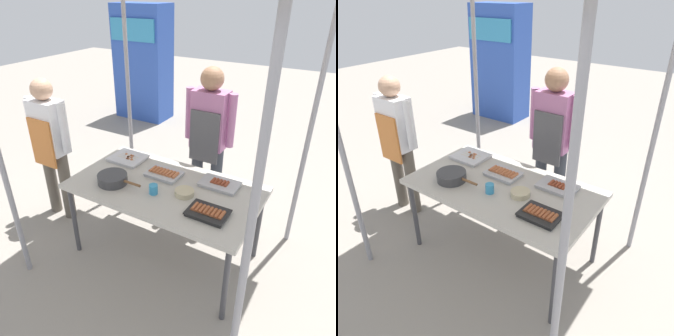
# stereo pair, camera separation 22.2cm
# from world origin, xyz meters

# --- Properties ---
(ground_plane) EXTENTS (18.00, 18.00, 0.00)m
(ground_plane) POSITION_xyz_m (0.00, 0.00, 0.00)
(ground_plane) COLOR gray
(stall_table) EXTENTS (1.60, 0.90, 0.75)m
(stall_table) POSITION_xyz_m (0.00, 0.00, 0.70)
(stall_table) COLOR #B7B2A8
(stall_table) RESTS_ON ground
(tray_grilled_sausages) EXTENTS (0.31, 0.22, 0.05)m
(tray_grilled_sausages) POSITION_xyz_m (-0.10, 0.14, 0.77)
(tray_grilled_sausages) COLOR #ADADB2
(tray_grilled_sausages) RESTS_ON stall_table
(tray_meat_skewers) EXTENTS (0.33, 0.29, 0.04)m
(tray_meat_skewers) POSITION_xyz_m (-0.56, 0.23, 0.77)
(tray_meat_skewers) COLOR silver
(tray_meat_skewers) RESTS_ON stall_table
(tray_pork_links) EXTENTS (0.33, 0.21, 0.05)m
(tray_pork_links) POSITION_xyz_m (0.40, 0.24, 0.77)
(tray_pork_links) COLOR #ADADB2
(tray_pork_links) RESTS_ON stall_table
(tray_spring_rolls) EXTENTS (0.30, 0.22, 0.05)m
(tray_spring_rolls) POSITION_xyz_m (0.48, -0.18, 0.77)
(tray_spring_rolls) COLOR black
(tray_spring_rolls) RESTS_ON stall_table
(cooking_wok) EXTENTS (0.42, 0.26, 0.08)m
(cooking_wok) POSITION_xyz_m (-0.41, -0.19, 0.79)
(cooking_wok) COLOR #38383A
(cooking_wok) RESTS_ON stall_table
(condiment_bowl) EXTENTS (0.16, 0.16, 0.05)m
(condiment_bowl) POSITION_xyz_m (0.21, -0.04, 0.77)
(condiment_bowl) COLOR #BFB28C
(condiment_bowl) RESTS_ON stall_table
(drink_cup_near_edge) EXTENTS (0.07, 0.07, 0.08)m
(drink_cup_near_edge) POSITION_xyz_m (-0.02, -0.15, 0.79)
(drink_cup_near_edge) COLOR #338CBF
(drink_cup_near_edge) RESTS_ON stall_table
(vendor_woman) EXTENTS (0.52, 0.23, 1.61)m
(vendor_woman) POSITION_xyz_m (0.04, 0.77, 0.95)
(vendor_woman) COLOR #333842
(vendor_woman) RESTS_ON ground
(customer_nearby) EXTENTS (0.52, 0.22, 1.51)m
(customer_nearby) POSITION_xyz_m (-1.31, -0.04, 0.88)
(customer_nearby) COLOR #595147
(customer_nearby) RESTS_ON ground
(neighbor_stall_right) EXTENTS (0.99, 0.59, 2.01)m
(neighbor_stall_right) POSITION_xyz_m (-2.33, 3.07, 1.01)
(neighbor_stall_right) COLOR #2D51B2
(neighbor_stall_right) RESTS_ON ground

